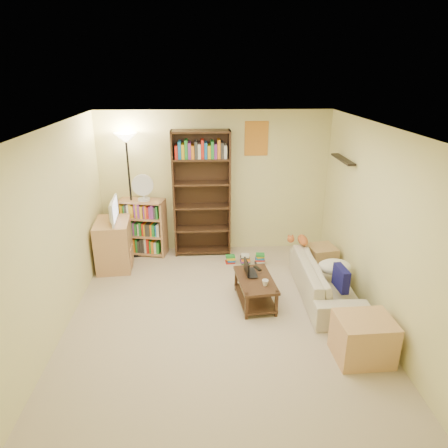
% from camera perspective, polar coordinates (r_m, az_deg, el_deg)
% --- Properties ---
extents(room, '(4.50, 4.54, 2.52)m').
position_cam_1_polar(room, '(4.82, -0.59, 3.14)').
color(room, beige).
rests_on(room, ground).
extents(sofa, '(1.83, 0.77, 0.53)m').
position_cam_1_polar(sofa, '(6.03, 14.25, -7.73)').
color(sofa, beige).
rests_on(sofa, ground).
extents(navy_pillow, '(0.13, 0.35, 0.31)m').
position_cam_1_polar(navy_pillow, '(5.62, 16.38, -7.44)').
color(navy_pillow, '#131353').
rests_on(navy_pillow, sofa).
extents(cream_blanket, '(0.49, 0.35, 0.21)m').
position_cam_1_polar(cream_blanket, '(6.02, 15.49, -5.90)').
color(cream_blanket, white).
rests_on(cream_blanket, sofa).
extents(tabby_cat, '(0.41, 0.15, 0.14)m').
position_cam_1_polar(tabby_cat, '(6.43, 10.89, -2.25)').
color(tabby_cat, '#C55F29').
rests_on(tabby_cat, sofa).
extents(coffee_table, '(0.56, 0.91, 0.38)m').
position_cam_1_polar(coffee_table, '(5.72, 4.47, -9.05)').
color(coffee_table, '#422E19').
rests_on(coffee_table, ground).
extents(laptop, '(0.34, 0.25, 0.02)m').
position_cam_1_polar(laptop, '(5.77, 4.45, -6.99)').
color(laptop, black).
rests_on(laptop, coffee_table).
extents(laptop_screen, '(0.04, 0.29, 0.19)m').
position_cam_1_polar(laptop_screen, '(5.70, 3.25, -6.18)').
color(laptop_screen, white).
rests_on(laptop_screen, laptop).
extents(mug, '(0.12, 0.12, 0.08)m').
position_cam_1_polar(mug, '(5.48, 5.90, -8.34)').
color(mug, white).
rests_on(mug, coffee_table).
extents(tv_remote, '(0.10, 0.16, 0.02)m').
position_cam_1_polar(tv_remote, '(5.91, 4.80, -6.31)').
color(tv_remote, black).
rests_on(tv_remote, coffee_table).
extents(tv_stand, '(0.60, 0.80, 0.81)m').
position_cam_1_polar(tv_stand, '(6.88, -15.45, -2.80)').
color(tv_stand, tan).
rests_on(tv_stand, ground).
extents(television, '(0.66, 0.20, 0.37)m').
position_cam_1_polar(television, '(6.67, -15.94, 1.85)').
color(television, black).
rests_on(television, tv_stand).
extents(tall_bookshelf, '(0.99, 0.34, 2.19)m').
position_cam_1_polar(tall_bookshelf, '(6.90, -3.20, 4.70)').
color(tall_bookshelf, '#3C2017').
rests_on(tall_bookshelf, ground).
extents(short_bookshelf, '(0.84, 0.47, 1.02)m').
position_cam_1_polar(short_bookshelf, '(7.20, -11.48, -0.47)').
color(short_bookshelf, tan).
rests_on(short_bookshelf, ground).
extents(desk_fan, '(0.36, 0.20, 0.46)m').
position_cam_1_polar(desk_fan, '(6.91, -11.52, 5.12)').
color(desk_fan, silver).
rests_on(desk_fan, short_bookshelf).
extents(floor_lamp, '(0.37, 0.37, 2.16)m').
position_cam_1_polar(floor_lamp, '(6.88, -13.61, 8.94)').
color(floor_lamp, black).
rests_on(floor_lamp, ground).
extents(side_table, '(0.48, 0.48, 0.47)m').
position_cam_1_polar(side_table, '(6.68, 13.70, -4.99)').
color(side_table, tan).
rests_on(side_table, ground).
extents(end_cabinet, '(0.64, 0.54, 0.52)m').
position_cam_1_polar(end_cabinet, '(4.98, 19.27, -15.20)').
color(end_cabinet, tan).
rests_on(end_cabinet, ground).
extents(book_stacks, '(0.65, 0.19, 0.20)m').
position_cam_1_polar(book_stacks, '(6.87, 3.30, -5.02)').
color(book_stacks, red).
rests_on(book_stacks, ground).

